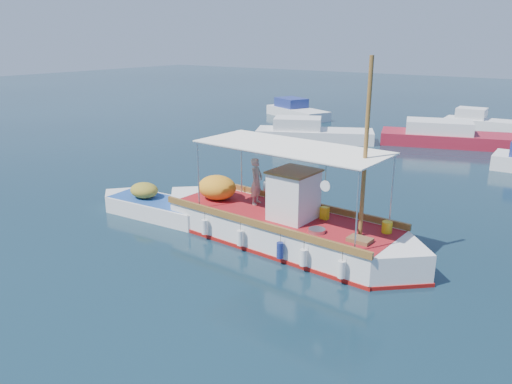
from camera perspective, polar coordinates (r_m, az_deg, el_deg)
The scene contains 7 objects.
ground at distance 17.96m, azimuth 1.07°, elevation -5.18°, with size 160.00×160.00×0.00m, color black.
fishing_caique at distance 17.46m, azimuth 2.58°, elevation -3.84°, with size 10.83×3.44×6.61m.
dinghy at distance 20.35m, azimuth -11.15°, elevation -1.84°, with size 5.90×1.95×1.44m.
bg_boat_nw at distance 34.47m, azimuth 6.29°, elevation 6.61°, with size 8.09×5.62×1.80m.
bg_boat_n at distance 35.37m, azimuth 22.02°, elevation 5.72°, with size 10.65×5.85×1.80m.
bg_boat_far_w at distance 44.78m, azimuth 4.60°, elevation 9.15°, with size 7.02×4.88×1.80m.
bg_boat_far_n at distance 42.29m, azimuth 24.11°, elevation 7.21°, with size 5.30×2.20×1.80m.
Camera 1 is at (9.24, -13.76, 6.91)m, focal length 35.00 mm.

